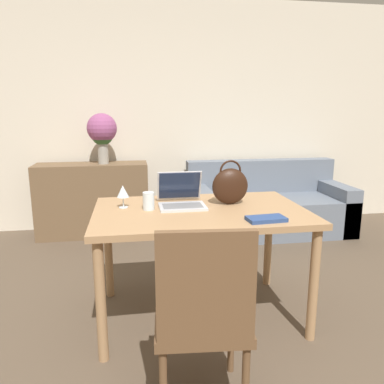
{
  "coord_description": "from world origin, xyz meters",
  "views": [
    {
      "loc": [
        -0.34,
        -1.64,
        1.43
      ],
      "look_at": [
        0.05,
        0.73,
        0.9
      ],
      "focal_mm": 35.0,
      "sensor_mm": 36.0,
      "label": 1
    }
  ],
  "objects_px": {
    "couch": "(267,208)",
    "laptop": "(181,196)",
    "drinking_glass": "(149,201)",
    "wine_glass": "(123,192)",
    "handbag": "(230,186)",
    "chair": "(203,312)",
    "flower_vase": "(102,132)"
  },
  "relations": [
    {
      "from": "couch",
      "to": "laptop",
      "type": "relative_size",
      "value": 5.67
    },
    {
      "from": "couch",
      "to": "drinking_glass",
      "type": "distance_m",
      "value": 2.32
    },
    {
      "from": "drinking_glass",
      "to": "flower_vase",
      "type": "relative_size",
      "value": 0.21
    },
    {
      "from": "wine_glass",
      "to": "handbag",
      "type": "height_order",
      "value": "handbag"
    },
    {
      "from": "couch",
      "to": "handbag",
      "type": "relative_size",
      "value": 5.93
    },
    {
      "from": "wine_glass",
      "to": "handbag",
      "type": "xyz_separation_m",
      "value": [
        0.74,
        -0.02,
        0.02
      ]
    },
    {
      "from": "couch",
      "to": "laptop",
      "type": "xyz_separation_m",
      "value": [
        -1.25,
        -1.61,
        0.55
      ]
    },
    {
      "from": "handbag",
      "to": "flower_vase",
      "type": "height_order",
      "value": "flower_vase"
    },
    {
      "from": "laptop",
      "to": "flower_vase",
      "type": "distance_m",
      "value": 1.9
    },
    {
      "from": "chair",
      "to": "couch",
      "type": "distance_m",
      "value": 2.91
    },
    {
      "from": "couch",
      "to": "handbag",
      "type": "height_order",
      "value": "handbag"
    },
    {
      "from": "drinking_glass",
      "to": "handbag",
      "type": "xyz_separation_m",
      "value": [
        0.57,
        0.06,
        0.07
      ]
    },
    {
      "from": "chair",
      "to": "flower_vase",
      "type": "xyz_separation_m",
      "value": [
        -0.61,
        2.74,
        0.67
      ]
    },
    {
      "from": "drinking_glass",
      "to": "wine_glass",
      "type": "bearing_deg",
      "value": 155.24
    },
    {
      "from": "drinking_glass",
      "to": "wine_glass",
      "type": "xyz_separation_m",
      "value": [
        -0.17,
        0.08,
        0.05
      ]
    },
    {
      "from": "chair",
      "to": "couch",
      "type": "relative_size",
      "value": 0.52
    },
    {
      "from": "drinking_glass",
      "to": "wine_glass",
      "type": "relative_size",
      "value": 0.77
    },
    {
      "from": "wine_glass",
      "to": "flower_vase",
      "type": "relative_size",
      "value": 0.28
    },
    {
      "from": "handbag",
      "to": "chair",
      "type": "bearing_deg",
      "value": -111.38
    },
    {
      "from": "couch",
      "to": "wine_glass",
      "type": "bearing_deg",
      "value": -135.43
    },
    {
      "from": "chair",
      "to": "laptop",
      "type": "height_order",
      "value": "laptop"
    },
    {
      "from": "drinking_glass",
      "to": "flower_vase",
      "type": "bearing_deg",
      "value": 102.59
    },
    {
      "from": "chair",
      "to": "drinking_glass",
      "type": "relative_size",
      "value": 8.05
    },
    {
      "from": "laptop",
      "to": "drinking_glass",
      "type": "distance_m",
      "value": 0.24
    },
    {
      "from": "couch",
      "to": "drinking_glass",
      "type": "relative_size",
      "value": 15.63
    },
    {
      "from": "drinking_glass",
      "to": "chair",
      "type": "bearing_deg",
      "value": -77.71
    },
    {
      "from": "chair",
      "to": "laptop",
      "type": "distance_m",
      "value": 1.03
    },
    {
      "from": "handbag",
      "to": "couch",
      "type": "bearing_deg",
      "value": 61.01
    },
    {
      "from": "couch",
      "to": "flower_vase",
      "type": "xyz_separation_m",
      "value": [
        -1.89,
        0.15,
        0.91
      ]
    },
    {
      "from": "chair",
      "to": "laptop",
      "type": "xyz_separation_m",
      "value": [
        0.03,
        0.99,
        0.31
      ]
    },
    {
      "from": "wine_glass",
      "to": "handbag",
      "type": "bearing_deg",
      "value": -1.23
    },
    {
      "from": "couch",
      "to": "drinking_glass",
      "type": "xyz_separation_m",
      "value": [
        -1.48,
        -1.7,
        0.55
      ]
    }
  ]
}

